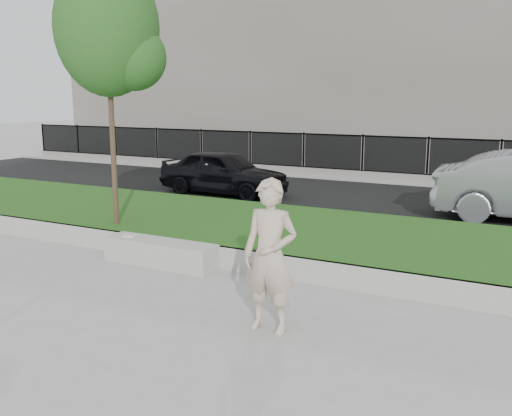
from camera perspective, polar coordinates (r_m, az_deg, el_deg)
The scene contains 12 objects.
ground at distance 9.30m, azimuth -8.43°, elevation -7.45°, with size 90.00×90.00×0.00m, color gray.
grass_bank at distance 11.70m, azimuth 0.18°, elevation -2.39°, with size 34.00×4.00×0.40m, color #10330C.
grass_kerb at distance 10.06m, azimuth -4.98°, elevation -4.73°, with size 34.00×0.08×0.40m, color #9A9790.
street at distance 16.71m, azimuth 8.90°, elevation 1.01°, with size 34.00×7.00×0.04m, color black.
far_pavement at distance 20.97m, azimuth 12.89°, elevation 3.06°, with size 34.00×3.00×0.12m, color gray.
iron_fence at distance 19.95m, azimuth 12.21°, elevation 4.07°, with size 32.00×0.30×1.50m.
building_facade at distance 27.67m, azimuth 17.23°, elevation 15.04°, with size 34.00×10.00×10.00m, color #68645B.
stone_bench at distance 10.25m, azimuth -9.55°, elevation -4.43°, with size 2.13×0.53×0.44m, color #9A9790.
man at distance 7.17m, azimuth 1.40°, elevation -4.84°, with size 0.72×0.47×1.96m, color beige.
book at distance 10.59m, azimuth -12.53°, elevation -2.75°, with size 0.23×0.17×0.03m, color beige.
young_tree at distance 11.67m, azimuth -14.25°, elevation 16.58°, with size 2.08×1.99×5.10m.
car_dark at distance 16.91m, azimuth -3.28°, elevation 3.61°, with size 1.58×3.92×1.34m, color black.
Camera 1 is at (5.23, -7.09, 2.98)m, focal length 40.00 mm.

